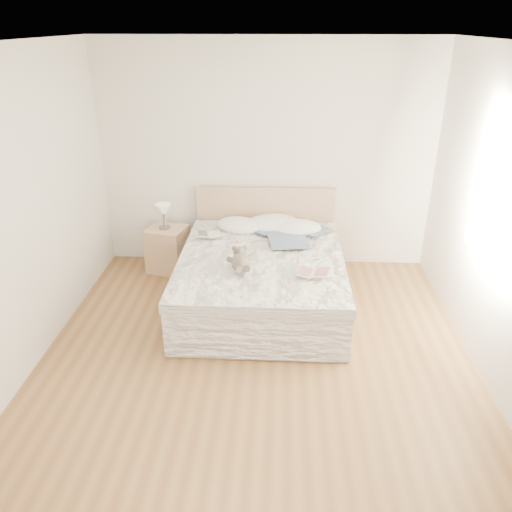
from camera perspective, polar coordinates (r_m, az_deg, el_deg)
name	(u,v)px	position (r m, az deg, el deg)	size (l,w,h in m)	color
floor	(256,368)	(4.61, -0.01, -12.67)	(4.00, 4.50, 0.00)	brown
ceiling	(256,43)	(3.63, -0.02, 23.13)	(4.00, 4.50, 0.00)	silver
wall_back	(266,158)	(6.07, 1.13, 11.15)	(4.00, 0.02, 2.70)	silver
wall_front	(225,455)	(2.04, -3.60, -21.76)	(4.00, 0.02, 2.70)	silver
wall_left	(8,225)	(4.49, -26.46, 3.23)	(0.02, 4.50, 2.70)	silver
window	(502,209)	(4.54, 26.26, 4.83)	(0.02, 1.30, 1.10)	white
bed	(262,276)	(5.45, 0.65, -2.35)	(1.72, 2.14, 1.00)	tan
nightstand	(168,249)	(6.25, -10.04, 0.78)	(0.45, 0.40, 0.56)	tan
table_lamp	(163,211)	(6.07, -10.54, 5.07)	(0.24, 0.24, 0.31)	#524E48
pillow_left	(239,225)	(5.92, -1.92, 3.53)	(0.56, 0.39, 0.17)	white
pillow_middle	(273,224)	(5.97, 1.92, 3.72)	(0.65, 0.46, 0.20)	white
pillow_right	(297,228)	(5.86, 4.71, 3.24)	(0.57, 0.40, 0.17)	white
blouse	(287,237)	(5.63, 3.55, 2.18)	(0.67, 0.71, 0.03)	#3D4D6C
photo_book	(209,235)	(5.71, -5.43, 2.46)	(0.28, 0.19, 0.02)	white
childrens_book	(314,273)	(4.86, 6.60, -1.90)	(0.33, 0.22, 0.02)	beige
teddy_bear	(241,266)	(4.90, -1.76, -1.21)	(0.23, 0.32, 0.17)	#5D5549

